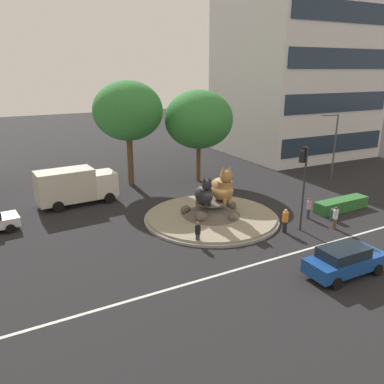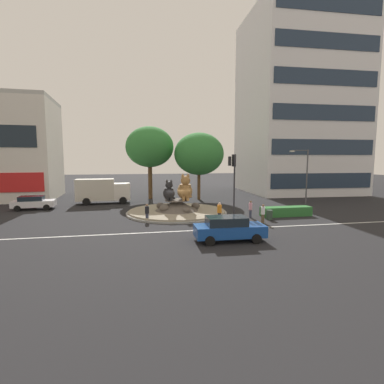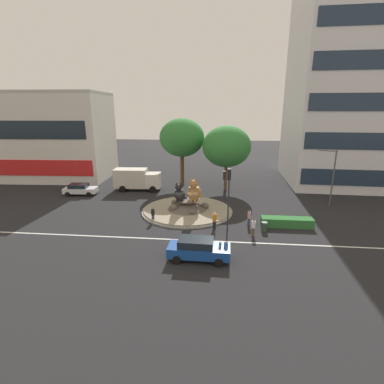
# 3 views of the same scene
# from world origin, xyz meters

# --- Properties ---
(ground_plane) EXTENTS (160.00, 160.00, 0.00)m
(ground_plane) POSITION_xyz_m (0.00, 0.00, 0.00)
(ground_plane) COLOR black
(lane_centreline) EXTENTS (112.00, 0.20, 0.01)m
(lane_centreline) POSITION_xyz_m (0.00, -7.36, 0.00)
(lane_centreline) COLOR silver
(lane_centreline) RESTS_ON ground
(roundabout_island) EXTENTS (10.16, 10.16, 1.43)m
(roundabout_island) POSITION_xyz_m (-0.01, 0.00, 0.46)
(roundabout_island) COLOR gray
(roundabout_island) RESTS_ON ground
(cat_statue_black) EXTENTS (1.45, 2.15, 2.12)m
(cat_statue_black) POSITION_xyz_m (-0.81, -0.30, 2.20)
(cat_statue_black) COLOR black
(cat_statue_black) RESTS_ON roundabout_island
(cat_statue_tabby) EXTENTS (1.78, 2.68, 2.72)m
(cat_statue_tabby) POSITION_xyz_m (0.82, -0.22, 2.42)
(cat_statue_tabby) COLOR #9E703D
(cat_statue_tabby) RESTS_ON roundabout_island
(traffic_light_mast) EXTENTS (0.72, 0.53, 5.91)m
(traffic_light_mast) POSITION_xyz_m (4.34, -4.73, 4.29)
(traffic_light_mast) COLOR #2D2D33
(traffic_light_mast) RESTS_ON ground
(office_tower) EXTENTS (17.12, 16.44, 28.77)m
(office_tower) POSITION_xyz_m (22.54, 16.45, 14.39)
(office_tower) COLOR silver
(office_tower) RESTS_ON ground
(clipped_hedge_strip) EXTENTS (4.96, 1.20, 0.90)m
(clipped_hedge_strip) POSITION_xyz_m (10.24, -3.33, 0.45)
(clipped_hedge_strip) COLOR #2D7033
(clipped_hedge_strip) RESTS_ON ground
(broadleaf_tree_behind_island) EXTENTS (6.67, 6.67, 9.03)m
(broadleaf_tree_behind_island) POSITION_xyz_m (4.40, 9.69, 6.18)
(broadleaf_tree_behind_island) COLOR brown
(broadleaf_tree_behind_island) RESTS_ON ground
(second_tree_near_tower) EXTENTS (6.53, 6.53, 9.94)m
(second_tree_near_tower) POSITION_xyz_m (-2.08, 11.70, 7.13)
(second_tree_near_tower) COLOR brown
(second_tree_near_tower) RESTS_ON ground
(streetlight_arm) EXTENTS (2.18, 0.63, 6.66)m
(streetlight_arm) POSITION_xyz_m (16.38, 3.53, 3.91)
(streetlight_arm) COLOR #4C4C51
(streetlight_arm) RESTS_ON ground
(pedestrian_white_shirt) EXTENTS (0.35, 0.35, 1.63)m
(pedestrian_white_shirt) POSITION_xyz_m (6.71, -5.81, 0.86)
(pedestrian_white_shirt) COLOR brown
(pedestrian_white_shirt) RESTS_ON ground
(pedestrian_orange_shirt) EXTENTS (0.40, 0.40, 1.72)m
(pedestrian_orange_shirt) POSITION_xyz_m (3.16, -4.60, 0.90)
(pedestrian_orange_shirt) COLOR black
(pedestrian_orange_shirt) RESTS_ON ground
(pedestrian_pink_shirt) EXTENTS (0.30, 0.30, 1.62)m
(pedestrian_pink_shirt) POSITION_xyz_m (6.54, -3.44, 0.87)
(pedestrian_pink_shirt) COLOR #33384C
(pedestrian_pink_shirt) RESTS_ON ground
(pedestrian_black_shirt) EXTENTS (0.36, 0.36, 1.58)m
(pedestrian_black_shirt) POSITION_xyz_m (-3.12, -3.40, 0.83)
(pedestrian_black_shirt) COLOR #33384C
(pedestrian_black_shirt) RESTS_ON ground
(sedan_on_far_lane) EXTENTS (4.77, 2.16, 1.67)m
(sedan_on_far_lane) POSITION_xyz_m (2.06, -10.62, 0.87)
(sedan_on_far_lane) COLOR #19479E
(sedan_on_far_lane) RESTS_ON ground
(hatchback_near_shophouse) EXTENTS (4.41, 2.40, 1.49)m
(hatchback_near_shophouse) POSITION_xyz_m (-15.12, 5.27, 0.79)
(hatchback_near_shophouse) COLOR silver
(hatchback_near_shophouse) RESTS_ON ground
(delivery_box_truck) EXTENTS (6.55, 2.86, 3.06)m
(delivery_box_truck) POSITION_xyz_m (-8.17, 8.32, 1.65)
(delivery_box_truck) COLOR silver
(delivery_box_truck) RESTS_ON ground
(litter_bin) EXTENTS (0.56, 0.56, 0.90)m
(litter_bin) POSITION_xyz_m (7.86, -4.70, 0.45)
(litter_bin) COLOR #2D4233
(litter_bin) RESTS_ON ground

